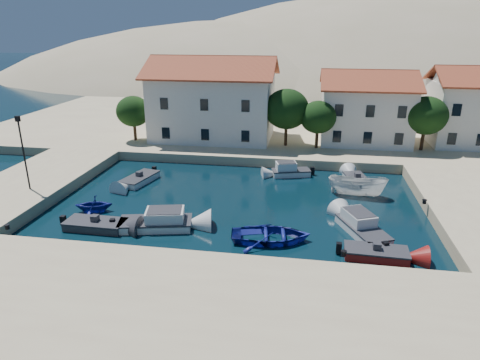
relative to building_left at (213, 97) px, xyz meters
name	(u,v)px	position (x,y,z in m)	size (l,w,h in m)	color
ground	(211,266)	(6.00, -28.00, -5.94)	(400.00, 400.00, 0.00)	black
quay_south	(183,321)	(6.00, -34.00, -5.44)	(52.00, 12.00, 1.00)	tan
quay_west	(30,185)	(-13.00, -18.00, -5.44)	(8.00, 20.00, 1.00)	tan
quay_north	(284,126)	(8.00, 10.00, -5.44)	(80.00, 36.00, 1.00)	tan
hills	(352,142)	(26.64, 95.62, -29.34)	(254.00, 176.00, 99.00)	tan
building_left	(213,97)	(0.00, 0.00, 0.00)	(14.70, 9.45, 9.70)	white
building_mid	(366,106)	(18.00, 1.00, -0.71)	(10.50, 8.40, 8.30)	white
building_right	(473,105)	(30.00, 2.00, -0.46)	(9.45, 8.40, 8.80)	white
trees	(300,113)	(10.51, -2.54, -1.10)	(37.30, 5.30, 6.45)	#382314
lamppost	(22,146)	(-11.50, -20.00, -1.18)	(0.35, 0.25, 6.22)	black
bollards	(263,225)	(8.80, -24.13, -4.79)	(29.36, 9.56, 0.30)	black
motorboat_grey_sw	(96,225)	(-3.47, -24.28, -5.64)	(4.43, 2.03, 1.25)	#323136
cabin_cruiser_south	(155,222)	(0.81, -23.47, -5.46)	(5.63, 3.33, 1.60)	silver
rowboat_south	(271,241)	(9.35, -24.11, -5.94)	(3.88, 5.43, 1.13)	navy
motorboat_red_se	(376,253)	(16.21, -25.31, -5.64)	(4.05, 1.94, 1.25)	maroon
cabin_cruiser_east	(363,228)	(15.70, -22.00, -5.46)	(3.77, 5.25, 1.60)	silver
boat_east	(356,195)	(15.99, -14.51, -5.94)	(1.89, 5.03, 1.94)	silver
motorboat_white_ne	(357,181)	(16.29, -11.48, -5.64)	(2.57, 4.14, 1.25)	silver
rowboat_west	(95,211)	(-5.07, -21.39, -5.94)	(2.48, 2.87, 1.51)	navy
motorboat_white_west	(140,179)	(-4.04, -14.37, -5.64)	(2.83, 4.60, 1.25)	silver
cabin_cruiser_north	(291,171)	(10.04, -10.17, -5.46)	(4.01, 2.52, 1.60)	silver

